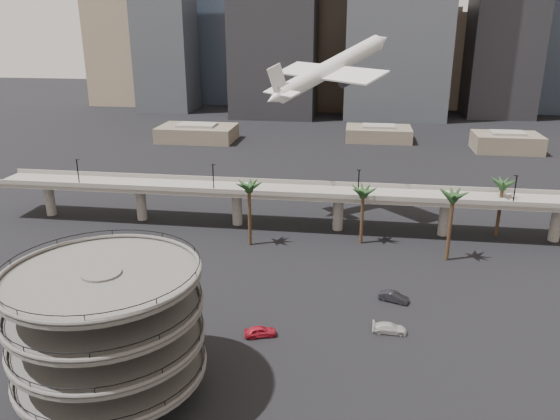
# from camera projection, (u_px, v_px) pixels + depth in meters

# --- Properties ---
(ground) EXTENTS (700.00, 700.00, 0.00)m
(ground) POSITION_uv_depth(u_px,v_px,m) (229.00, 383.00, 67.60)
(ground) COLOR black
(ground) RESTS_ON ground
(parking_ramp) EXTENTS (22.20, 22.20, 17.35)m
(parking_ramp) POSITION_uv_depth(u_px,v_px,m) (107.00, 323.00, 62.38)
(parking_ramp) COLOR #4E4C49
(parking_ramp) RESTS_ON ground
(overpass) EXTENTS (130.00, 9.30, 14.70)m
(overpass) POSITION_uv_depth(u_px,v_px,m) (287.00, 195.00, 116.59)
(overpass) COLOR slate
(overpass) RESTS_ON ground
(palm_trees) EXTENTS (54.40, 18.40, 14.00)m
(palm_trees) POSITION_uv_depth(u_px,v_px,m) (392.00, 192.00, 105.36)
(palm_trees) COLOR #48331F
(palm_trees) RESTS_ON ground
(low_buildings) EXTENTS (135.00, 27.50, 6.80)m
(low_buildings) POSITION_uv_depth(u_px,v_px,m) (337.00, 136.00, 198.74)
(low_buildings) COLOR brown
(low_buildings) RESTS_ON ground
(skyline) EXTENTS (269.00, 86.00, 135.32)m
(skyline) POSITION_uv_depth(u_px,v_px,m) (366.00, 5.00, 252.18)
(skyline) COLOR gray
(skyline) RESTS_ON ground
(airborne_jet) EXTENTS (28.28, 27.47, 15.59)m
(airborne_jet) POSITION_uv_depth(u_px,v_px,m) (330.00, 69.00, 120.25)
(airborne_jet) COLOR silver
(airborne_jet) RESTS_ON ground
(car_a) EXTENTS (4.92, 3.19, 1.56)m
(car_a) POSITION_uv_depth(u_px,v_px,m) (260.00, 331.00, 77.48)
(car_a) COLOR #B5192C
(car_a) RESTS_ON ground
(car_b) EXTENTS (5.02, 3.10, 1.56)m
(car_b) POSITION_uv_depth(u_px,v_px,m) (394.00, 297.00, 87.14)
(car_b) COLOR black
(car_b) RESTS_ON ground
(car_c) EXTENTS (4.96, 2.12, 1.43)m
(car_c) POSITION_uv_depth(u_px,v_px,m) (390.00, 328.00, 78.44)
(car_c) COLOR beige
(car_c) RESTS_ON ground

